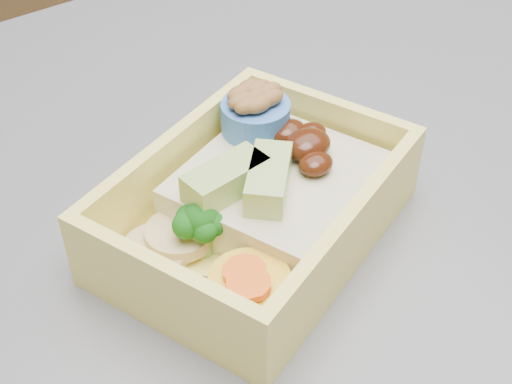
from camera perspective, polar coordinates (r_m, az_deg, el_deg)
bento_box at (r=0.40m, az=0.21°, el=-0.60°), size 0.20×0.17×0.06m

